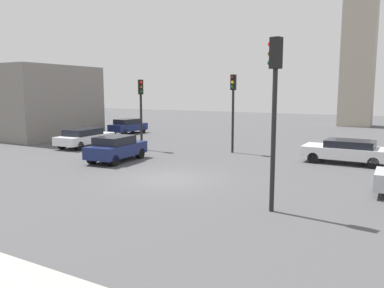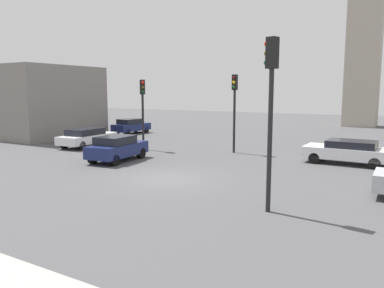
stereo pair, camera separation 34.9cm
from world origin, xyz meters
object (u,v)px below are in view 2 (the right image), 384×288
(traffic_light_2, at_px, (234,99))
(car_5, at_px, (117,148))
(traffic_light_0, at_px, (143,101))
(car_2, at_px, (348,151))
(car_1, at_px, (131,126))
(car_3, at_px, (87,137))
(traffic_light_1, at_px, (271,93))

(traffic_light_2, height_order, car_5, traffic_light_2)
(car_5, bearing_deg, traffic_light_0, 12.98)
(traffic_light_2, relative_size, car_2, 1.11)
(traffic_light_2, bearing_deg, car_1, -118.27)
(car_2, distance_m, car_3, 17.79)
(car_3, bearing_deg, car_2, -86.06)
(car_1, height_order, car_5, car_5)
(traffic_light_1, height_order, car_2, traffic_light_1)
(car_1, distance_m, car_3, 8.80)
(traffic_light_0, bearing_deg, traffic_light_1, 6.40)
(traffic_light_1, xyz_separation_m, car_5, (-10.81, 4.64, -3.22))
(car_3, bearing_deg, traffic_light_0, -82.10)
(car_5, bearing_deg, traffic_light_1, -118.17)
(car_2, distance_m, car_5, 13.17)
(car_5, bearing_deg, car_3, 55.45)
(car_1, relative_size, car_2, 0.87)
(traffic_light_1, bearing_deg, car_5, -8.58)
(traffic_light_1, distance_m, traffic_light_2, 12.49)
(traffic_light_0, xyz_separation_m, car_2, (13.16, 1.62, -2.67))
(traffic_light_1, bearing_deg, traffic_light_0, -21.54)
(car_2, xyz_separation_m, car_5, (-11.78, -5.90, 0.06))
(car_3, bearing_deg, car_5, -124.04)
(traffic_light_2, bearing_deg, car_2, 81.60)
(traffic_light_1, distance_m, car_2, 11.08)
(traffic_light_0, distance_m, car_1, 10.65)
(traffic_light_2, bearing_deg, car_3, -80.36)
(traffic_light_0, height_order, car_5, traffic_light_0)
(traffic_light_0, xyz_separation_m, traffic_light_2, (6.03, 1.93, 0.19))
(car_5, bearing_deg, traffic_light_2, -41.71)
(car_2, bearing_deg, traffic_light_1, 85.78)
(traffic_light_2, relative_size, car_1, 1.28)
(traffic_light_0, relative_size, car_2, 1.05)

